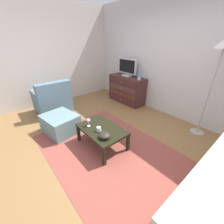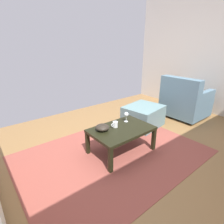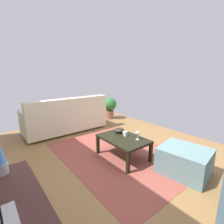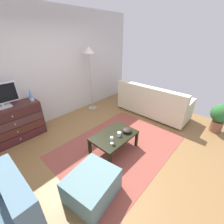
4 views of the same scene
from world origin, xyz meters
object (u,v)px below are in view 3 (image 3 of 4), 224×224
object	(u,v)px
couch_large	(66,118)
potted_plant	(110,106)
coffee_table	(123,140)
wine_glass	(138,133)
bowl_decorative	(119,130)
mug	(125,134)
ottoman	(184,161)

from	to	relation	value
couch_large	potted_plant	world-z (taller)	couch_large
coffee_table	wine_glass	size ratio (longest dim) A/B	5.70
couch_large	potted_plant	xyz separation A→B (m)	(0.26, -1.65, 0.08)
bowl_decorative	potted_plant	distance (m)	2.36
couch_large	mug	bearing A→B (deg)	-170.42
couch_large	potted_plant	distance (m)	1.67
couch_large	potted_plant	bearing A→B (deg)	-80.86
coffee_table	potted_plant	xyz separation A→B (m)	(2.22, -1.42, 0.10)
bowl_decorative	ottoman	bearing A→B (deg)	-166.43
coffee_table	couch_large	bearing A→B (deg)	6.71
coffee_table	mug	distance (m)	0.14
ottoman	mug	bearing A→B (deg)	18.01
wine_glass	couch_large	xyz separation A→B (m)	(2.18, 0.37, -0.15)
bowl_decorative	couch_large	size ratio (longest dim) A/B	0.09
coffee_table	ottoman	distance (m)	1.04
mug	bowl_decorative	distance (m)	0.21
wine_glass	mug	size ratio (longest dim) A/B	1.38
wine_glass	bowl_decorative	size ratio (longest dim) A/B	0.81
bowl_decorative	potted_plant	xyz separation A→B (m)	(1.97, -1.29, 0.01)
bowl_decorative	couch_large	world-z (taller)	couch_large
bowl_decorative	potted_plant	world-z (taller)	potted_plant
mug	couch_large	xyz separation A→B (m)	(1.91, 0.32, -0.08)
coffee_table	bowl_decorative	bearing A→B (deg)	-26.74
couch_large	potted_plant	size ratio (longest dim) A/B	2.86
mug	potted_plant	bearing A→B (deg)	-31.27
coffee_table	ottoman	size ratio (longest dim) A/B	1.28
coffee_table	potted_plant	size ratio (longest dim) A/B	1.24
coffee_table	mug	size ratio (longest dim) A/B	7.86
wine_glass	ottoman	size ratio (longest dim) A/B	0.22
bowl_decorative	couch_large	xyz separation A→B (m)	(1.71, 0.36, -0.08)
wine_glass	bowl_decorative	distance (m)	0.48
coffee_table	ottoman	bearing A→B (deg)	-156.32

